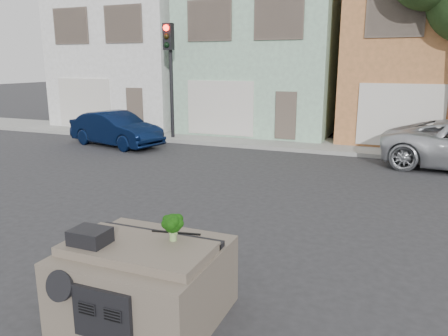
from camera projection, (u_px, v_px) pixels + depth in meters
The scene contains 11 objects.
ground_plane at pixel (228, 238), 8.72m from camera, with size 120.00×120.00×0.00m, color #303033.
sidewalk at pixel (321, 145), 18.16m from camera, with size 40.00×3.00×0.15m, color gray.
townhouse_white at pixel (143, 56), 24.94m from camera, with size 7.20×8.20×7.55m, color white.
townhouse_mint at pixel (270, 56), 22.18m from camera, with size 7.20×8.20×7.55m, color #99C4A6.
townhouse_tan at pixel (432, 55), 19.42m from camera, with size 7.20×8.20×7.55m, color #B97644.
navy_sedan at pixel (117, 146), 18.43m from camera, with size 1.52×4.36×1.43m, color #071332.
traffic_signal at pixel (170, 83), 19.07m from camera, with size 0.40×0.40×5.10m, color black.
car_dashboard at pixel (145, 279), 5.89m from camera, with size 2.00×1.80×1.12m, color #665B4D.
instrument_hump at pixel (90, 236), 5.64m from camera, with size 0.48×0.38×0.20m, color black.
wiper_arm at pixel (176, 233), 6.00m from camera, with size 0.70×0.03×0.02m, color black.
broccoli at pixel (173, 227), 5.72m from camera, with size 0.31×0.31×0.37m, color #0E3207.
Camera 1 is at (3.02, -7.58, 3.40)m, focal length 35.00 mm.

